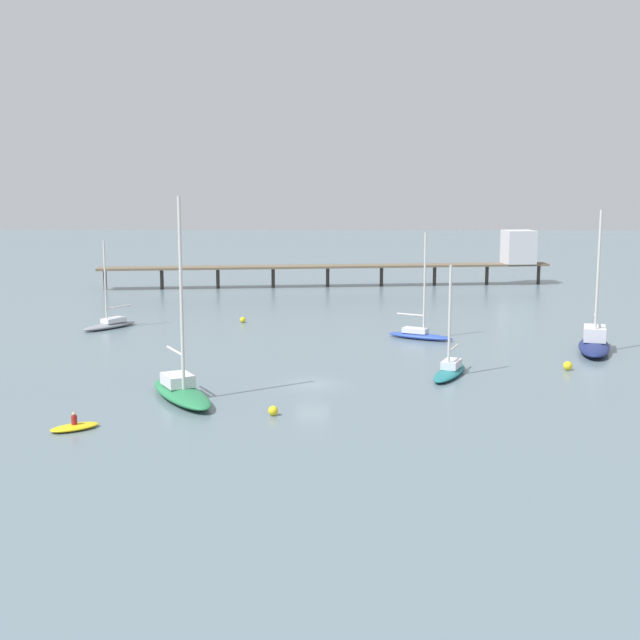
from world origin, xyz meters
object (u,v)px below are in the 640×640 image
sailboat_navy (594,342)px  dinghy_yellow (74,427)px  sailboat_gray (110,323)px  sailboat_green (181,389)px  sailboat_blue (420,332)px  mooring_buoy_mid (273,411)px  sailboat_teal (450,368)px  pier (432,256)px  mooring_buoy_far (243,320)px  mooring_buoy_near (568,366)px

sailboat_navy → dinghy_yellow: sailboat_navy is taller
sailboat_gray → sailboat_green: sailboat_green is taller
sailboat_blue → mooring_buoy_mid: bearing=-113.3°
sailboat_blue → mooring_buoy_mid: (-11.93, -27.74, -0.32)m
sailboat_navy → sailboat_teal: bearing=-145.0°
pier → mooring_buoy_far: 41.43m
sailboat_navy → sailboat_gray: 48.00m
mooring_buoy_mid → sailboat_teal: bearing=42.9°
mooring_buoy_mid → sailboat_navy: bearing=39.0°
sailboat_navy → mooring_buoy_mid: (-27.02, -21.90, -0.55)m
sailboat_blue → dinghy_yellow: size_ratio=3.15×
sailboat_gray → mooring_buoy_far: size_ratio=14.79×
sailboat_green → mooring_buoy_near: 31.28m
pier → sailboat_gray: (-37.03, -37.61, -3.70)m
sailboat_gray → sailboat_blue: 32.04m
sailboat_teal → mooring_buoy_mid: bearing=-137.1°
sailboat_gray → mooring_buoy_far: bearing=16.0°
pier → mooring_buoy_near: bearing=-84.5°
pier → dinghy_yellow: bearing=-111.6°
mooring_buoy_near → mooring_buoy_far: (-29.06, 22.62, -0.06)m
pier → sailboat_gray: 52.91m
sailboat_blue → pier: bearing=82.8°
sailboat_navy → mooring_buoy_near: (-4.27, -7.64, -0.51)m
sailboat_gray → pier: bearing=45.5°
sailboat_navy → sailboat_gray: (-46.69, 11.15, -0.31)m
mooring_buoy_far → sailboat_blue: bearing=-26.6°
dinghy_yellow → mooring_buoy_mid: bearing=16.8°
sailboat_teal → sailboat_green: 21.34m
sailboat_green → mooring_buoy_near: bearing=19.1°
sailboat_teal → mooring_buoy_near: bearing=12.7°
sailboat_teal → sailboat_gray: bearing=147.3°
sailboat_navy → sailboat_green: (-33.82, -17.90, -0.11)m
pier → sailboat_navy: (9.66, -48.76, -3.38)m
sailboat_blue → sailboat_teal: bearing=-86.2°
sailboat_teal → dinghy_yellow: 29.48m
sailboat_navy → sailboat_teal: sailboat_navy is taller
sailboat_navy → dinghy_yellow: size_ratio=3.88×
sailboat_gray → sailboat_blue: (31.60, -5.31, 0.08)m
mooring_buoy_near → mooring_buoy_mid: (-22.75, -14.26, -0.04)m
mooring_buoy_near → mooring_buoy_far: mooring_buoy_near is taller
mooring_buoy_far → mooring_buoy_mid: mooring_buoy_mid is taller
mooring_buoy_near → sailboat_green: bearing=-160.9°
dinghy_yellow → sailboat_gray: bearing=101.8°
sailboat_gray → mooring_buoy_far: (13.36, 3.84, -0.25)m
sailboat_green → dinghy_yellow: (-5.20, -7.62, -0.56)m
sailboat_teal → pier: bearing=85.7°
dinghy_yellow → mooring_buoy_near: size_ratio=4.47×
pier → sailboat_gray: bearing=-134.5°
sailboat_blue → sailboat_green: (-18.72, -23.74, 0.11)m
dinghy_yellow → mooring_buoy_near: (34.75, 17.87, 0.16)m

